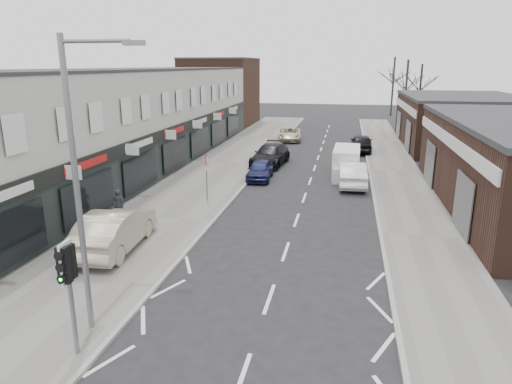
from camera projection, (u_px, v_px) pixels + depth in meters
The scene contains 20 objects.
ground at pixel (257, 333), 13.00m from camera, with size 160.00×160.00×0.00m, color black.
pavement_left at pixel (226, 163), 35.04m from camera, with size 5.50×64.00×0.12m, color slate.
pavement_right at pixel (395, 171), 32.68m from camera, with size 3.50×64.00×0.12m, color slate.
shop_terrace_left at pixel (127, 120), 33.01m from camera, with size 8.00×41.00×7.10m, color beige.
brick_block_far at pixel (221, 93), 56.97m from camera, with size 8.00×10.00×8.00m, color #442A1D.
right_unit_far at pixel (461, 122), 42.15m from camera, with size 10.00×16.00×4.50m, color #3B231B.
tree_far_a at pixel (403, 126), 56.64m from camera, with size 3.60×3.60×8.00m, color #382D26, non-canonical shape.
tree_far_b at pixel (417, 121), 61.84m from camera, with size 3.60×3.60×7.50m, color #382D26, non-canonical shape.
tree_far_c at pixel (391, 116), 68.07m from camera, with size 3.60×3.60×8.50m, color #382D26, non-canonical shape.
traffic_light at pixel (68, 273), 11.28m from camera, with size 0.28×0.60×3.10m.
street_lamp at pixel (81, 175), 11.86m from camera, with size 2.23×0.22×8.00m.
warning_sign at pixel (207, 164), 24.72m from camera, with size 0.12×0.80×2.70m.
white_van at pixel (346, 163), 31.18m from camera, with size 1.82×4.95×1.92m.
sedan_on_pavement at pixel (115, 229), 18.42m from camera, with size 1.77×5.08×1.67m, color #A59A84.
pedestrian at pixel (119, 204), 22.07m from camera, with size 0.54×0.36×1.49m, color black.
parked_car_left_a at pixel (260, 170), 30.29m from camera, with size 1.52×3.78×1.29m, color #151942.
parked_car_left_b at pixel (270, 155), 34.61m from camera, with size 2.18×5.37×1.56m, color black.
parked_car_left_c at pixel (290, 134), 45.84m from camera, with size 2.18×4.73×1.31m, color beige.
parked_car_right_a at pixel (352, 174), 28.64m from camera, with size 1.62×4.65×1.53m, color white.
parked_car_right_b at pixel (361, 143), 39.77m from camera, with size 1.86×4.63×1.58m, color black.
Camera 1 is at (2.20, -11.23, 7.37)m, focal length 32.00 mm.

